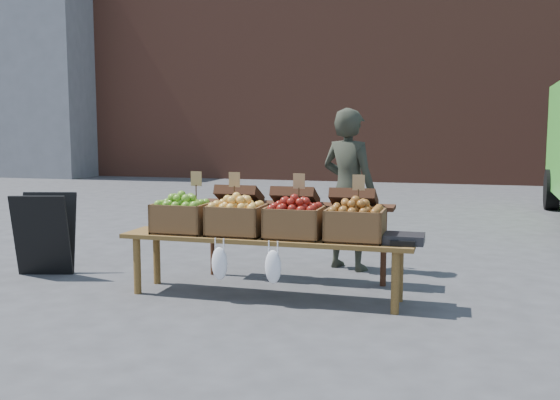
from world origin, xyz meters
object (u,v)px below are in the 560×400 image
(display_bench, at_px, (265,267))
(crate_green_apples, at_px, (355,225))
(vendor, at_px, (349,189))
(crate_russet_pears, at_px, (237,220))
(back_table, at_px, (295,230))
(crate_golden_apples, at_px, (182,218))
(crate_red_apples, at_px, (294,223))
(weighing_scale, at_px, (404,239))
(chalkboard_sign, at_px, (45,234))

(display_bench, height_order, crate_green_apples, crate_green_apples)
(vendor, distance_m, crate_russet_pears, 1.61)
(back_table, relative_size, crate_golden_apples, 4.20)
(display_bench, distance_m, crate_red_apples, 0.51)
(crate_russet_pears, distance_m, crate_red_apples, 0.55)
(vendor, relative_size, crate_golden_apples, 3.54)
(crate_golden_apples, xyz_separation_m, crate_red_apples, (1.10, 0.00, 0.00))
(vendor, distance_m, weighing_scale, 1.58)
(crate_green_apples, bearing_deg, weighing_scale, 0.00)
(crate_red_apples, distance_m, weighing_scale, 0.98)
(back_table, distance_m, crate_red_apples, 0.77)
(vendor, distance_m, back_table, 0.87)
(crate_golden_apples, height_order, crate_green_apples, same)
(crate_red_apples, bearing_deg, display_bench, 180.00)
(vendor, bearing_deg, back_table, 79.94)
(back_table, relative_size, display_bench, 0.78)
(back_table, height_order, display_bench, back_table)
(weighing_scale, bearing_deg, chalkboard_sign, 176.29)
(back_table, bearing_deg, display_bench, -97.77)
(vendor, bearing_deg, crate_red_apples, 102.68)
(crate_red_apples, bearing_deg, back_table, 103.80)
(crate_green_apples, relative_size, weighing_scale, 1.47)
(chalkboard_sign, height_order, crate_green_apples, chalkboard_sign)
(vendor, xyz_separation_m, crate_red_apples, (-0.26, -1.38, -0.18))
(vendor, distance_m, crate_golden_apples, 1.95)
(crate_red_apples, bearing_deg, weighing_scale, 0.00)
(crate_golden_apples, bearing_deg, back_table, 37.95)
(back_table, relative_size, weighing_scale, 6.18)
(chalkboard_sign, bearing_deg, display_bench, -20.86)
(back_table, xyz_separation_m, display_bench, (-0.10, -0.72, -0.24))
(crate_red_apples, distance_m, crate_green_apples, 0.55)
(vendor, height_order, display_bench, vendor)
(back_table, height_order, weighing_scale, back_table)
(chalkboard_sign, distance_m, weighing_scale, 3.79)
(chalkboard_sign, relative_size, crate_russet_pears, 1.76)
(crate_russet_pears, bearing_deg, crate_red_apples, 0.00)
(display_bench, bearing_deg, crate_golden_apples, 180.00)
(crate_golden_apples, bearing_deg, chalkboard_sign, 171.82)
(vendor, distance_m, crate_red_apples, 1.42)
(vendor, relative_size, crate_russet_pears, 3.54)
(crate_golden_apples, height_order, crate_russet_pears, same)
(chalkboard_sign, xyz_separation_m, crate_green_apples, (3.35, -0.24, 0.27))
(crate_golden_apples, bearing_deg, vendor, 45.49)
(display_bench, height_order, crate_golden_apples, crate_golden_apples)
(chalkboard_sign, distance_m, crate_golden_apples, 1.74)
(crate_green_apples, bearing_deg, back_table, 135.27)
(weighing_scale, bearing_deg, crate_red_apples, 180.00)
(vendor, xyz_separation_m, crate_green_apples, (0.29, -1.38, -0.18))
(crate_russet_pears, bearing_deg, display_bench, 0.00)
(crate_russet_pears, xyz_separation_m, crate_green_apples, (1.10, 0.00, 0.00))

